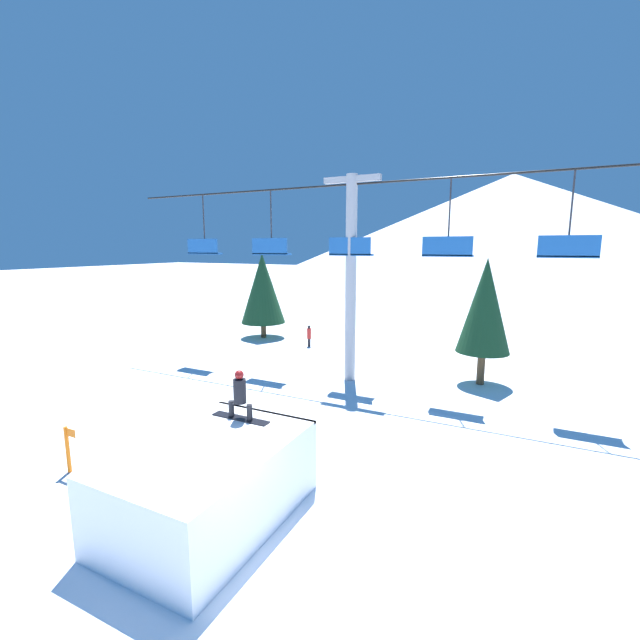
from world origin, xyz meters
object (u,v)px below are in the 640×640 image
at_px(trail_marker, 68,448).
at_px(pine_tree_near, 485,306).
at_px(snowboarder, 240,396).
at_px(snow_ramp, 211,483).
at_px(distant_skier, 309,335).

bearing_deg(trail_marker, pine_tree_near, 54.92).
height_order(pine_tree_near, trail_marker, pine_tree_near).
bearing_deg(snowboarder, pine_tree_near, 68.23).
bearing_deg(pine_tree_near, trail_marker, -125.08).
distance_m(snow_ramp, snowboarder, 1.98).
distance_m(snow_ramp, distant_skier, 15.81).
distance_m(snowboarder, pine_tree_near, 11.46).
height_order(snowboarder, distant_skier, snowboarder).
bearing_deg(snow_ramp, pine_tree_near, 71.55).
bearing_deg(pine_tree_near, snow_ramp, -108.45).
bearing_deg(distant_skier, trail_marker, -85.97).
bearing_deg(snowboarder, trail_marker, -160.69).
bearing_deg(snow_ramp, trail_marker, -178.58).
relative_size(pine_tree_near, trail_marker, 4.31).
height_order(pine_tree_near, distant_skier, pine_tree_near).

